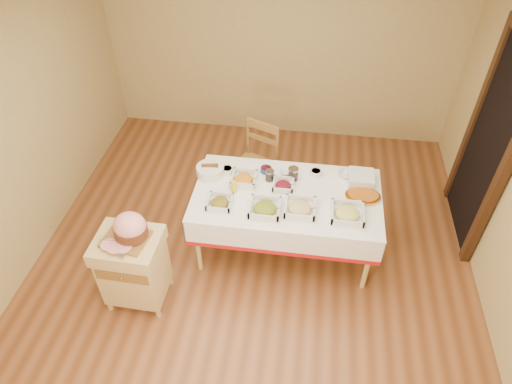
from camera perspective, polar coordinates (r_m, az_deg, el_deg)
room_shell at (r=3.87m, az=-0.56°, el=3.12°), size 5.00×5.00×5.00m
doorway at (r=4.99m, az=27.18°, el=5.30°), size 0.09×1.10×2.20m
dining_table at (r=4.54m, az=3.81°, el=-1.76°), size 1.82×1.02×0.76m
butcher_cart at (r=4.34m, az=-15.08°, el=-8.88°), size 0.58×0.49×0.81m
dining_chair at (r=5.18m, az=-0.03°, el=3.50°), size 0.57×0.56×0.98m
ham_on_board at (r=4.01m, az=-15.55°, el=-4.46°), size 0.40×0.38×0.26m
serving_dish_a at (r=4.29m, az=-4.56°, el=-1.33°), size 0.23×0.23×0.10m
serving_dish_b at (r=4.22m, az=1.12°, el=-2.06°), size 0.28×0.28×0.12m
serving_dish_c at (r=4.24m, az=5.53°, el=-2.02°), size 0.28×0.28×0.12m
serving_dish_d at (r=4.25m, az=11.36°, el=-2.64°), size 0.30×0.30×0.11m
serving_dish_e at (r=4.53m, az=-1.53°, el=1.62°), size 0.26×0.25×0.12m
serving_dish_f at (r=4.48m, az=3.43°, el=0.87°), size 0.21×0.20×0.10m
small_bowl_left at (r=4.65m, az=-3.62°, el=2.77°), size 0.12×0.12×0.06m
small_bowl_mid at (r=4.66m, az=1.27°, el=2.84°), size 0.11×0.11×0.05m
small_bowl_right at (r=4.65m, az=7.48°, el=2.42°), size 0.12×0.12×0.06m
bowl_white_imported at (r=4.66m, az=3.84°, el=2.58°), size 0.16×0.16×0.03m
bowl_small_imported at (r=4.70m, az=11.17°, el=2.21°), size 0.17×0.17×0.05m
preserve_jar_left at (r=4.54m, az=1.71°, el=2.04°), size 0.09×0.09×0.12m
preserve_jar_right at (r=4.56m, az=4.66°, el=2.22°), size 0.11×0.11×0.13m
mustard_bottle at (r=4.40m, az=-2.78°, el=0.75°), size 0.05×0.05×0.16m
bread_basket at (r=4.63m, az=-5.74°, el=2.70°), size 0.28×0.28×0.12m
plate_stack at (r=4.63m, az=12.99°, el=1.65°), size 0.25×0.25×0.10m
brass_platter at (r=4.48m, az=13.22°, el=-0.48°), size 0.34×0.25×0.04m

